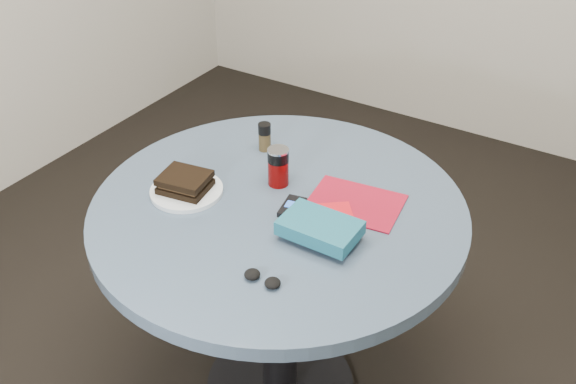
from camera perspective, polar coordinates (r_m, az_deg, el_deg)
The scene contains 10 objects.
table at distance 1.80m, azimuth -0.82°, elevation -5.30°, with size 1.00×1.00×0.75m.
plate at distance 1.76m, azimuth -9.00°, elevation 0.10°, with size 0.20×0.20×0.01m, color silver.
sandwich at distance 1.74m, azimuth -9.15°, elevation 0.88°, with size 0.14×0.13×0.04m.
soda_can at distance 1.75m, azimuth -0.87°, elevation 2.27°, with size 0.08×0.08×0.11m.
pepper_grinder at distance 1.91m, azimuth -2.09°, elevation 4.94°, with size 0.05×0.05×0.09m.
magazine at distance 1.71m, azimuth 5.98°, elevation -0.97°, with size 0.24×0.18×0.00m, color maroon.
red_book at distance 1.64m, azimuth 2.99°, elevation -2.28°, with size 0.16×0.11×0.01m, color red.
novel at distance 1.56m, azimuth 2.86°, elevation -3.20°, with size 0.19×0.12×0.04m, color #155267.
mp3_player at distance 1.64m, azimuth 0.39°, elevation -1.37°, with size 0.07×0.10×0.02m.
headphones at distance 1.46m, azimuth -2.30°, elevation -7.71°, with size 0.09×0.04×0.02m.
Camera 1 is at (0.74, -1.16, 1.75)m, focal length 40.00 mm.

